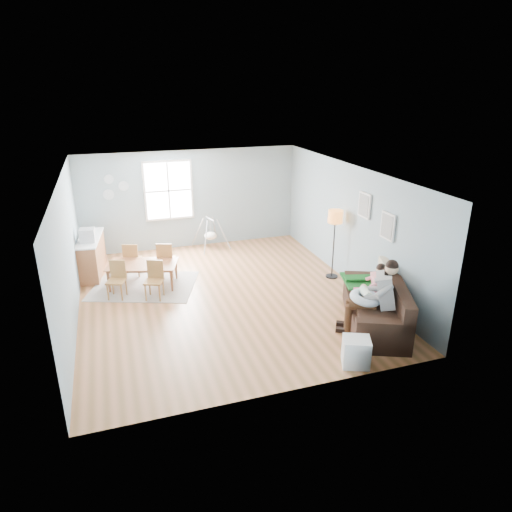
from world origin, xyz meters
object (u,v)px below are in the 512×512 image
object	(u,v)px
toddler	(374,282)
chair_sw	(117,277)
father	(375,294)
chair_ne	(166,258)
baby_swing	(211,235)
monitor	(87,235)
chair_nw	(132,258)
dining_table	(143,275)
sofa	(378,309)
chair_se	(155,278)
floor_lamp	(335,222)
counter	(92,255)
storage_cube	(356,352)

from	to	relation	value
toddler	chair_sw	bearing A→B (deg)	151.17
father	chair_ne	world-z (taller)	father
toddler	baby_swing	distance (m)	5.42
chair_sw	monitor	bearing A→B (deg)	113.55
chair_nw	dining_table	bearing A→B (deg)	-74.31
sofa	chair_se	xyz separation A→B (m)	(-3.92, 2.54, 0.14)
dining_table	chair_sw	xyz separation A→B (m)	(-0.58, -0.39, 0.18)
floor_lamp	monitor	size ratio (longest dim) A/B	4.62
monitor	chair_ne	bearing A→B (deg)	-16.08
chair_nw	chair_ne	bearing A→B (deg)	-20.43
father	chair_sw	bearing A→B (deg)	145.37
counter	baby_swing	size ratio (longest dim) A/B	1.62
storage_cube	chair_nw	bearing A→B (deg)	122.93
toddler	chair_sw	distance (m)	5.37
chair_sw	baby_swing	world-z (taller)	baby_swing
father	chair_se	world-z (taller)	father
toddler	chair_ne	size ratio (longest dim) A/B	1.08
toddler	floor_lamp	distance (m)	2.19
baby_swing	dining_table	bearing A→B (deg)	-135.25
toddler	chair_se	bearing A→B (deg)	149.60
sofa	storage_cube	distance (m)	1.53
toddler	storage_cube	bearing A→B (deg)	-130.17
floor_lamp	storage_cube	bearing A→B (deg)	-111.16
chair_sw	baby_swing	distance (m)	3.55
dining_table	baby_swing	size ratio (longest dim) A/B	1.48
monitor	baby_swing	bearing A→B (deg)	19.87
chair_sw	baby_swing	bearing A→B (deg)	42.67
sofa	father	xyz separation A→B (m)	(-0.26, -0.24, 0.46)
dining_table	toddler	bearing A→B (deg)	-19.19
father	chair_sw	distance (m)	5.39
floor_lamp	father	bearing A→B (deg)	-100.64
storage_cube	chair_nw	world-z (taller)	chair_nw
baby_swing	counter	bearing A→B (deg)	-165.13
counter	sofa	bearing A→B (deg)	-40.13
chair_nw	monitor	size ratio (longest dim) A/B	2.35
sofa	chair_se	bearing A→B (deg)	147.05
toddler	storage_cube	size ratio (longest dim) A/B	1.70
dining_table	sofa	bearing A→B (deg)	-21.35
toddler	sofa	bearing A→B (deg)	-92.61
father	floor_lamp	world-z (taller)	floor_lamp
storage_cube	chair_sw	size ratio (longest dim) A/B	0.68
floor_lamp	monitor	world-z (taller)	floor_lamp
chair_sw	counter	distance (m)	1.66
toddler	chair_nw	size ratio (longest dim) A/B	1.12
chair_se	counter	distance (m)	2.26
father	chair_se	distance (m)	4.61
floor_lamp	storage_cube	size ratio (longest dim) A/B	2.98
chair_nw	counter	xyz separation A→B (m)	(-0.91, 0.52, -0.01)
counter	monitor	distance (m)	0.68
chair_nw	baby_swing	world-z (taller)	baby_swing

